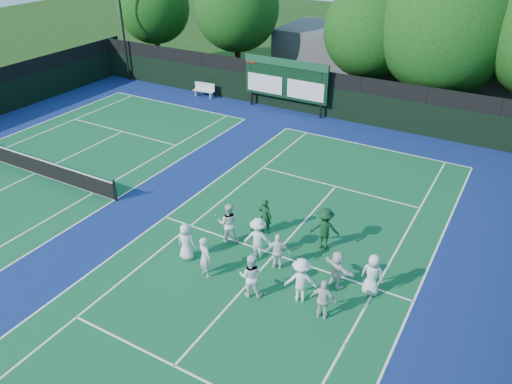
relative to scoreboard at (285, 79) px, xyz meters
The scene contains 29 objects.
ground 17.23m from the scoreboard, 65.78° to the right, with size 120.00×120.00×0.00m, color #17380F.
court_apron 14.78m from the scoreboard, 86.03° to the right, with size 34.00×32.00×0.01m, color navy.
near_court 16.33m from the scoreboard, 64.32° to the right, with size 11.05×23.85×0.01m.
left_court 16.32m from the scoreboard, 115.60° to the right, with size 11.05×23.85×0.01m.
back_fence 1.38m from the scoreboard, 22.25° to the left, with size 34.00×0.08×3.00m.
scoreboard is the anchor object (origin of this frame).
clubhouse 9.80m from the scoreboard, 59.22° to the left, with size 18.00×6.00×4.00m, color #535458.
tennis_net 16.26m from the scoreboard, 115.60° to the right, with size 11.30×0.10×1.10m.
bench 6.64m from the scoreboard, behind, with size 1.63×0.56×1.01m.
tree_a 14.68m from the scoreboard, 163.95° to the left, with size 5.78×5.78×7.89m.
tree_b 7.84m from the scoreboard, 146.11° to the left, with size 6.24×6.24×8.67m.
tree_c 6.49m from the scoreboard, 42.54° to the left, with size 6.23×6.23×8.17m.
tree_d 10.37m from the scoreboard, 23.91° to the left, with size 8.17×8.17×9.74m.
tennis_ball_0 16.61m from the scoreboard, 73.93° to the right, with size 0.07×0.07×0.07m, color #B5D318.
tennis_ball_2 20.97m from the scoreboard, 57.80° to the right, with size 0.07×0.07×0.07m, color #B5D318.
tennis_ball_3 13.97m from the scoreboard, 75.73° to the right, with size 0.07×0.07×0.07m, color #B5D318.
tennis_ball_4 15.86m from the scoreboard, 60.91° to the right, with size 0.07×0.07×0.07m, color #B5D318.
player_front_0 17.06m from the scoreboard, 75.88° to the right, with size 0.76×0.49×1.55m, color white.
player_front_1 17.87m from the scoreboard, 72.40° to the right, with size 0.61×0.40×1.69m, color silver.
player_front_2 18.67m from the scoreboard, 66.61° to the right, with size 0.83×0.65×1.72m, color white.
player_front_3 18.80m from the scoreboard, 61.31° to the right, with size 1.11×0.64×1.72m, color white.
player_front_4 19.68m from the scoreboard, 59.27° to the right, with size 0.90×0.37×1.53m, color silver.
player_back_0 15.54m from the scoreboard, 71.45° to the right, with size 0.85×0.66×1.74m, color silver.
player_back_1 16.42m from the scoreboard, 66.61° to the right, with size 1.12×0.64×1.74m, color white.
player_back_2 17.07m from the scoreboard, 63.84° to the right, with size 0.89×0.37×1.52m, color white.
player_back_3 18.09m from the scoreboard, 57.06° to the right, with size 1.38×0.44×1.49m, color white.
player_back_4 18.58m from the scoreboard, 53.50° to the right, with size 0.80×0.52×1.63m, color white.
coach_left 14.72m from the scoreboard, 66.17° to the right, with size 0.59×0.38×1.61m, color #103C1D.
coach_right 15.72m from the scoreboard, 57.19° to the right, with size 1.17×0.67×1.81m, color #0F371B.
Camera 1 is at (7.30, -13.19, 11.91)m, focal length 35.00 mm.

